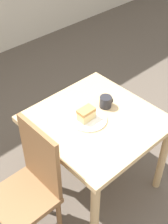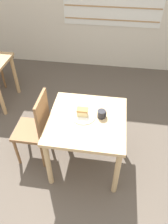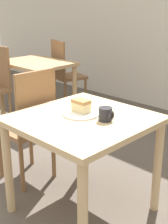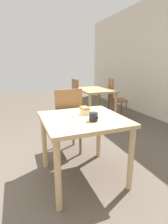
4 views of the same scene
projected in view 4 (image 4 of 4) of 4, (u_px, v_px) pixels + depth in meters
The scene contains 9 objects.
ground_plane at pixel (37, 182), 1.97m from camera, with size 14.00×14.00×0.00m, color brown.
dining_table_near at pixel (83, 127), 1.91m from camera, with size 0.84×0.86×0.74m.
dining_table_far at pixel (95, 95), 3.89m from camera, with size 0.90×0.69×0.75m.
chair_near_window at pixel (67, 120), 2.48m from camera, with size 0.39×0.39×0.97m.
chair_far_corner at pixel (71, 100), 3.87m from camera, with size 0.39×0.39×0.97m.
chair_far_opposite at pixel (115, 97), 4.14m from camera, with size 0.47×0.47×0.97m.
plate at pixel (84, 115), 1.93m from camera, with size 0.25×0.25×0.01m.
cake_slice at pixel (85, 111), 1.93m from camera, with size 0.12×0.08×0.09m.
coffee_mug at pixel (94, 117), 1.75m from camera, with size 0.10×0.09×0.09m.
Camera 4 is at (1.77, -0.12, 1.29)m, focal length 28.00 mm.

